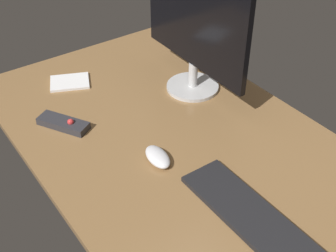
% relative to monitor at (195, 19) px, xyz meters
% --- Properties ---
extents(desk, '(1.40, 0.84, 0.02)m').
position_rel_monitor_xyz_m(desk, '(0.20, -0.22, -0.27)').
color(desk, olive).
rests_on(desk, ground).
extents(monitor, '(0.50, 0.19, 0.49)m').
position_rel_monitor_xyz_m(monitor, '(0.00, 0.00, 0.00)').
color(monitor, silver).
rests_on(monitor, desk).
extents(keyboard, '(0.40, 0.13, 0.01)m').
position_rel_monitor_xyz_m(keyboard, '(0.56, -0.26, -0.26)').
color(keyboard, black).
rests_on(keyboard, desk).
extents(computer_mouse, '(0.11, 0.07, 0.03)m').
position_rel_monitor_xyz_m(computer_mouse, '(0.25, -0.32, -0.25)').
color(computer_mouse, silver).
rests_on(computer_mouse, desk).
extents(media_remote, '(0.18, 0.13, 0.04)m').
position_rel_monitor_xyz_m(media_remote, '(-0.06, -0.47, -0.25)').
color(media_remote, '#2D2D33').
rests_on(media_remote, desk).
extents(notepad, '(0.15, 0.17, 0.01)m').
position_rel_monitor_xyz_m(notepad, '(-0.29, -0.34, -0.26)').
color(notepad, white).
rests_on(notepad, desk).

